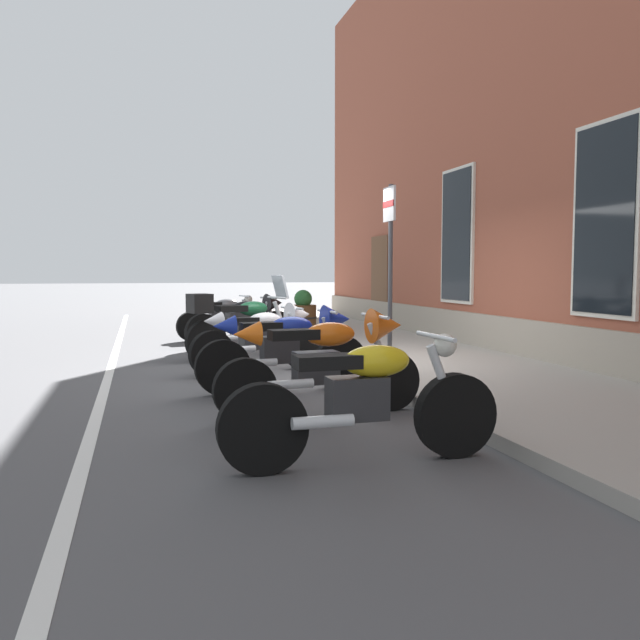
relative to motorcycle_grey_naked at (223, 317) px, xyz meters
The scene contains 12 objects.
ground_plane 4.74m from the motorcycle_grey_naked, 13.23° to the left, with size 140.00×140.00×0.00m, color #4C4C4F.
sidewalk 5.28m from the motorcycle_grey_naked, 29.32° to the left, with size 26.04×3.00×0.13m, color gray.
lane_stripe 5.08m from the motorcycle_grey_naked, 24.81° to the right, with size 26.04×0.12×0.01m, color silver.
motorcycle_grey_naked is the anchor object (origin of this frame).
motorcycle_black_sport 1.56m from the motorcycle_grey_naked, ahead, with size 0.87×2.14×1.01m.
motorcycle_green_touring 3.19m from the motorcycle_grey_naked, ahead, with size 0.94×2.07×1.38m.
motorcycle_white_sport 4.57m from the motorcycle_grey_naked, ahead, with size 0.80×2.02×0.99m.
motorcycle_blue_sport 6.08m from the motorcycle_grey_naked, ahead, with size 0.62×2.13×1.03m.
motorcycle_orange_sport 7.49m from the motorcycle_grey_naked, ahead, with size 0.62×2.16×1.07m.
motorcycle_yellow_naked 9.17m from the motorcycle_grey_naked, ahead, with size 0.62×2.18×0.97m.
parking_sign 6.09m from the motorcycle_grey_naked, 13.97° to the left, with size 0.36×0.07×2.42m.
barrel_planter 1.88m from the motorcycle_grey_naked, 102.74° to the left, with size 0.62×0.62×0.90m.
Camera 1 is at (9.08, -2.76, 1.45)m, focal length 36.55 mm.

